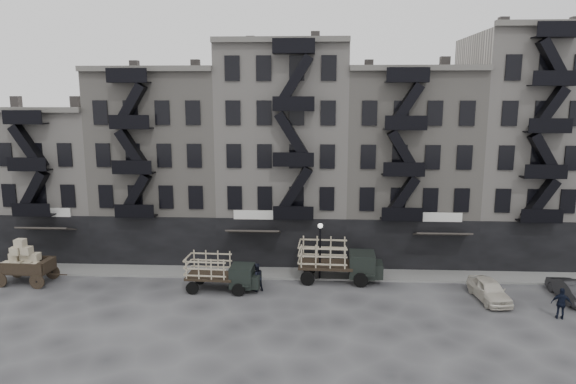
{
  "coord_description": "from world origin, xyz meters",
  "views": [
    {
      "loc": [
        2.59,
        -33.01,
        13.32
      ],
      "look_at": [
        0.61,
        4.0,
        6.27
      ],
      "focal_mm": 32.0,
      "sensor_mm": 36.0,
      "label": 1
    }
  ],
  "objects_px": {
    "stake_truck_east": "(337,258)",
    "car_east": "(489,290)",
    "stake_truck_west": "(221,270)",
    "pedestrian_mid": "(257,277)",
    "wagon": "(23,258)",
    "car_far": "(570,289)",
    "policeman": "(561,304)"
  },
  "relations": [
    {
      "from": "stake_truck_west",
      "to": "policeman",
      "type": "height_order",
      "value": "stake_truck_west"
    },
    {
      "from": "stake_truck_west",
      "to": "stake_truck_east",
      "type": "height_order",
      "value": "stake_truck_east"
    },
    {
      "from": "wagon",
      "to": "stake_truck_west",
      "type": "height_order",
      "value": "wagon"
    },
    {
      "from": "stake_truck_east",
      "to": "car_far",
      "type": "height_order",
      "value": "stake_truck_east"
    },
    {
      "from": "stake_truck_east",
      "to": "pedestrian_mid",
      "type": "relative_size",
      "value": 3.07
    },
    {
      "from": "stake_truck_east",
      "to": "car_far",
      "type": "relative_size",
      "value": 1.42
    },
    {
      "from": "car_east",
      "to": "pedestrian_mid",
      "type": "relative_size",
      "value": 2.1
    },
    {
      "from": "stake_truck_west",
      "to": "pedestrian_mid",
      "type": "height_order",
      "value": "stake_truck_west"
    },
    {
      "from": "stake_truck_west",
      "to": "pedestrian_mid",
      "type": "xyz_separation_m",
      "value": [
        2.46,
        -0.01,
        -0.46
      ]
    },
    {
      "from": "stake_truck_west",
      "to": "policeman",
      "type": "relative_size",
      "value": 2.67
    },
    {
      "from": "stake_truck_west",
      "to": "car_far",
      "type": "xyz_separation_m",
      "value": [
        23.33,
        -0.39,
        -0.74
      ]
    },
    {
      "from": "car_far",
      "to": "wagon",
      "type": "bearing_deg",
      "value": -1.55
    },
    {
      "from": "stake_truck_west",
      "to": "policeman",
      "type": "bearing_deg",
      "value": -6.36
    },
    {
      "from": "stake_truck_west",
      "to": "stake_truck_east",
      "type": "bearing_deg",
      "value": 18.61
    },
    {
      "from": "wagon",
      "to": "stake_truck_west",
      "type": "relative_size",
      "value": 0.77
    },
    {
      "from": "wagon",
      "to": "car_far",
      "type": "relative_size",
      "value": 0.92
    },
    {
      "from": "car_east",
      "to": "stake_truck_east",
      "type": "bearing_deg",
      "value": 156.18
    },
    {
      "from": "wagon",
      "to": "car_far",
      "type": "height_order",
      "value": "wagon"
    },
    {
      "from": "wagon",
      "to": "stake_truck_west",
      "type": "bearing_deg",
      "value": 0.57
    },
    {
      "from": "pedestrian_mid",
      "to": "car_far",
      "type": "bearing_deg",
      "value": 150.78
    },
    {
      "from": "stake_truck_west",
      "to": "pedestrian_mid",
      "type": "relative_size",
      "value": 2.6
    },
    {
      "from": "wagon",
      "to": "pedestrian_mid",
      "type": "relative_size",
      "value": 2.0
    },
    {
      "from": "stake_truck_west",
      "to": "policeman",
      "type": "xyz_separation_m",
      "value": [
        21.3,
        -3.49,
        -0.48
      ]
    },
    {
      "from": "wagon",
      "to": "stake_truck_west",
      "type": "xyz_separation_m",
      "value": [
        14.28,
        -0.56,
        -0.42
      ]
    },
    {
      "from": "wagon",
      "to": "stake_truck_west",
      "type": "distance_m",
      "value": 14.3
    },
    {
      "from": "stake_truck_west",
      "to": "pedestrian_mid",
      "type": "bearing_deg",
      "value": 2.63
    },
    {
      "from": "stake_truck_east",
      "to": "car_east",
      "type": "xyz_separation_m",
      "value": [
        9.83,
        -3.09,
        -1.0
      ]
    },
    {
      "from": "car_far",
      "to": "pedestrian_mid",
      "type": "xyz_separation_m",
      "value": [
        -20.86,
        0.37,
        0.28
      ]
    },
    {
      "from": "wagon",
      "to": "car_far",
      "type": "bearing_deg",
      "value": 1.38
    },
    {
      "from": "wagon",
      "to": "stake_truck_east",
      "type": "relative_size",
      "value": 0.65
    },
    {
      "from": "stake_truck_east",
      "to": "pedestrian_mid",
      "type": "bearing_deg",
      "value": -155.54
    },
    {
      "from": "wagon",
      "to": "stake_truck_east",
      "type": "xyz_separation_m",
      "value": [
        22.38,
        1.71,
        -0.15
      ]
    }
  ]
}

